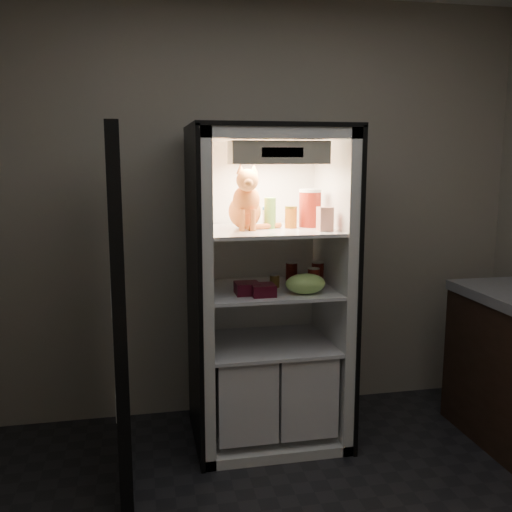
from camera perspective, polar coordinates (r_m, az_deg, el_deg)
The scene contains 16 objects.
room_shell at distance 2.00m, azimuth 9.97°, elevation 7.60°, with size 3.60×3.60×3.60m.
refrigerator at distance 3.44m, azimuth 1.07°, elevation -5.38°, with size 0.90×0.72×1.88m.
fridge_door at distance 3.00m, azimuth -13.51°, elevation -5.50°, with size 0.09×0.87×1.85m.
tabby_cat at distance 3.26m, azimuth -1.03°, elevation 5.17°, with size 0.31×0.36×0.37m.
parmesan_shaker at distance 3.29m, azimuth 1.41°, elevation 4.32°, with size 0.07×0.07×0.18m.
mayo_tub at distance 3.40m, azimuth 1.33°, elevation 3.97°, with size 0.08×0.08×0.11m.
salsa_jar at distance 3.31m, azimuth 3.51°, elevation 3.90°, with size 0.07×0.07×0.13m.
pepper_jar at distance 3.37m, azimuth 5.42°, elevation 4.80°, with size 0.13×0.13×0.22m.
cream_carton at distance 3.20m, azimuth 6.92°, elevation 3.70°, with size 0.08×0.08×0.13m, color silver.
soda_can_a at distance 3.45m, azimuth 3.57°, elevation -1.71°, with size 0.07×0.07×0.13m.
soda_can_b at distance 3.44m, azimuth 6.18°, elevation -1.73°, with size 0.07×0.07×0.14m.
soda_can_c at distance 3.31m, azimuth 5.78°, elevation -2.28°, with size 0.07×0.07×0.13m.
condiment_jar at distance 3.36m, azimuth 1.87°, elevation -2.46°, with size 0.06×0.06×0.08m.
grape_bag at distance 3.21m, azimuth 4.97°, elevation -2.77°, with size 0.23×0.17×0.11m, color #9CCA5E.
berry_box_left at distance 3.19m, azimuth -0.89°, elevation -3.25°, with size 0.13×0.13×0.07m, color #4C0C1E.
berry_box_right at distance 3.15m, azimuth 0.71°, elevation -3.42°, with size 0.13×0.13×0.06m, color #4C0C1E.
Camera 1 is at (-0.73, -1.86, 1.69)m, focal length 40.00 mm.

